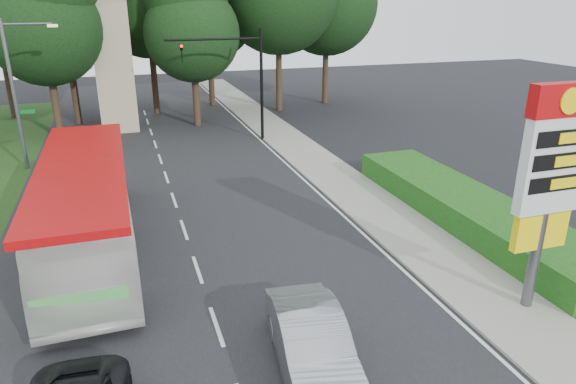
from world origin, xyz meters
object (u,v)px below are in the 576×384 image
object	(u,v)px
traffic_signal_mast	(241,70)
transit_bus	(87,209)
streetlight_signs	(18,89)
gas_station_pylon	(551,170)
sedan_silver	(312,345)
monument	(113,58)

from	to	relation	value
traffic_signal_mast	transit_bus	bearing A→B (deg)	-123.71
traffic_signal_mast	streetlight_signs	distance (m)	12.83
gas_station_pylon	streetlight_signs	bearing A→B (deg)	128.96
sedan_silver	traffic_signal_mast	bearing A→B (deg)	87.50
gas_station_pylon	streetlight_signs	xyz separation A→B (m)	(-16.19, 20.01, -0.01)
gas_station_pylon	traffic_signal_mast	xyz separation A→B (m)	(-3.52, 22.00, 0.22)
traffic_signal_mast	transit_bus	size ratio (longest dim) A/B	0.58
streetlight_signs	monument	distance (m)	9.44
monument	transit_bus	bearing A→B (deg)	-94.34
gas_station_pylon	monument	xyz separation A→B (m)	(-11.20, 28.01, 0.66)
traffic_signal_mast	sedan_silver	size ratio (longest dim) A/B	1.50
streetlight_signs	monument	bearing A→B (deg)	58.03
gas_station_pylon	streetlight_signs	world-z (taller)	streetlight_signs
streetlight_signs	sedan_silver	world-z (taller)	streetlight_signs
monument	gas_station_pylon	bearing A→B (deg)	-68.20
traffic_signal_mast	transit_bus	xyz separation A→B (m)	(-9.18, -13.76, -2.96)
traffic_signal_mast	sedan_silver	xyz separation A→B (m)	(-3.74, -22.61, -3.88)
sedan_silver	transit_bus	bearing A→B (deg)	128.48
gas_station_pylon	traffic_signal_mast	size ratio (longest dim) A/B	0.95
monument	transit_bus	xyz separation A→B (m)	(-1.50, -19.77, -3.39)
gas_station_pylon	streetlight_signs	distance (m)	25.74
streetlight_signs	sedan_silver	distance (m)	22.77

